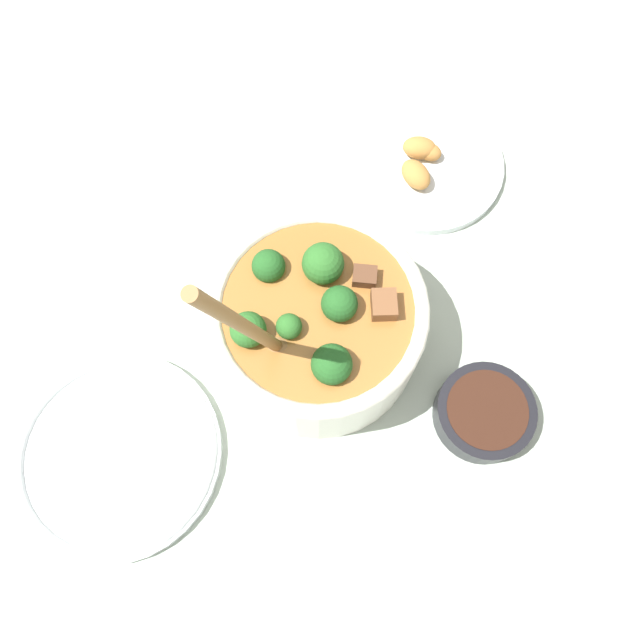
{
  "coord_description": "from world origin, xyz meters",
  "views": [
    {
      "loc": [
        0.0,
        0.23,
        0.68
      ],
      "look_at": [
        0.0,
        0.0,
        0.07
      ],
      "focal_mm": 35.0,
      "sensor_mm": 36.0,
      "label": 1
    }
  ],
  "objects": [
    {
      "name": "ground_plane",
      "position": [
        0.0,
        0.0,
        0.0
      ],
      "size": [
        4.0,
        4.0,
        0.0
      ],
      "primitive_type": "plane",
      "color": "#ADBCAD"
    },
    {
      "name": "empty_plate",
      "position": [
        0.22,
        0.13,
        0.01
      ],
      "size": [
        0.22,
        0.22,
        0.02
      ],
      "color": "white",
      "rests_on": "ground_plane"
    },
    {
      "name": "food_plate",
      "position": [
        -0.14,
        -0.23,
        0.01
      ],
      "size": [
        0.2,
        0.2,
        0.04
      ],
      "color": "white",
      "rests_on": "ground_plane"
    },
    {
      "name": "condiment_bowl",
      "position": [
        -0.18,
        0.09,
        0.02
      ],
      "size": [
        0.11,
        0.11,
        0.04
      ],
      "color": "black",
      "rests_on": "ground_plane"
    },
    {
      "name": "stew_bowl",
      "position": [
        0.0,
        0.0,
        0.07
      ],
      "size": [
        0.22,
        0.22,
        0.32
      ],
      "color": "white",
      "rests_on": "ground_plane"
    }
  ]
}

